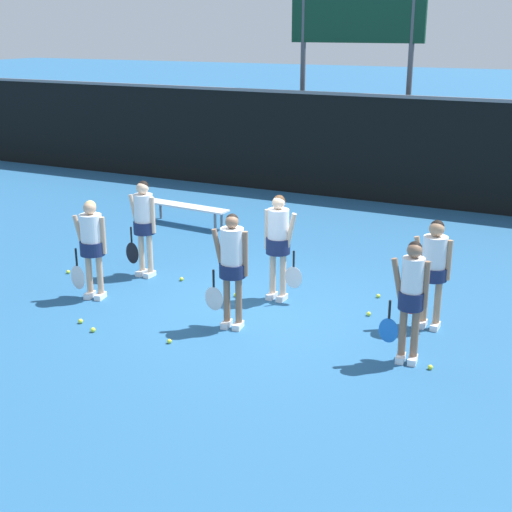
{
  "coord_description": "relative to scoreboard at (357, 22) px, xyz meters",
  "views": [
    {
      "loc": [
        4.67,
        -9.26,
        4.25
      ],
      "look_at": [
        0.05,
        -0.05,
        0.92
      ],
      "focal_mm": 50.0,
      "sensor_mm": 36.0,
      "label": 1
    }
  ],
  "objects": [
    {
      "name": "tennis_ball_4",
      "position": [
        1.15,
        -10.8,
        -4.31
      ],
      "size": [
        0.07,
        0.07,
        0.07
      ],
      "primitive_type": "sphere",
      "color": "#CCE033",
      "rests_on": "ground_plane"
    },
    {
      "name": "player_5",
      "position": [
        4.27,
        -8.6,
        -3.37
      ],
      "size": [
        0.69,
        0.4,
        1.64
      ],
      "rotation": [
        0.0,
        0.0,
        0.0
      ],
      "color": "tan",
      "rests_on": "ground_plane"
    },
    {
      "name": "tennis_ball_3",
      "position": [
        4.62,
        -9.96,
        -4.31
      ],
      "size": [
        0.07,
        0.07,
        0.07
      ],
      "primitive_type": "sphere",
      "color": "#CCE033",
      "rests_on": "ground_plane"
    },
    {
      "name": "player_1",
      "position": [
        1.67,
        -9.89,
        -3.32
      ],
      "size": [
        0.67,
        0.39,
        1.73
      ],
      "rotation": [
        0.0,
        0.0,
        0.14
      ],
      "color": "#8C664C",
      "rests_on": "ground_plane"
    },
    {
      "name": "bench_courtside",
      "position": [
        -1.96,
        -5.34,
        -3.95
      ],
      "size": [
        2.1,
        0.54,
        0.45
      ],
      "rotation": [
        0.0,
        0.0,
        -0.09
      ],
      "color": "silver",
      "rests_on": "ground_plane"
    },
    {
      "name": "tennis_ball_1",
      "position": [
        -0.08,
        -8.53,
        -4.3
      ],
      "size": [
        0.07,
        0.07,
        0.07
      ],
      "primitive_type": "sphere",
      "color": "#CCE033",
      "rests_on": "ground_plane"
    },
    {
      "name": "player_4",
      "position": [
        1.79,
        -8.56,
        -3.31
      ],
      "size": [
        0.68,
        0.39,
        1.73
      ],
      "rotation": [
        0.0,
        0.0,
        -0.04
      ],
      "color": "beige",
      "rests_on": "ground_plane"
    },
    {
      "name": "ground_plane",
      "position": [
        1.67,
        -9.17,
        -4.34
      ],
      "size": [
        140.0,
        140.0,
        0.0
      ],
      "primitive_type": "plane",
      "color": "#235684"
    },
    {
      "name": "tennis_ball_6",
      "position": [
        -0.43,
        -10.81,
        -4.3
      ],
      "size": [
        0.07,
        0.07,
        0.07
      ],
      "primitive_type": "sphere",
      "color": "#CCE033",
      "rests_on": "ground_plane"
    },
    {
      "name": "tennis_ball_0",
      "position": [
        3.24,
        -7.78,
        -4.31
      ],
      "size": [
        0.06,
        0.06,
        0.06
      ],
      "primitive_type": "sphere",
      "color": "#CCE033",
      "rests_on": "ground_plane"
    },
    {
      "name": "scoreboard",
      "position": [
        0.0,
        0.0,
        0.0
      ],
      "size": [
        3.6,
        0.15,
        5.63
      ],
      "color": "#515156",
      "rests_on": "ground_plane"
    },
    {
      "name": "player_0",
      "position": [
        -0.91,
        -9.85,
        -3.38
      ],
      "size": [
        0.67,
        0.4,
        1.63
      ],
      "rotation": [
        0.0,
        0.0,
        0.19
      ],
      "color": "tan",
      "rests_on": "ground_plane"
    },
    {
      "name": "fence_windscreen",
      "position": [
        1.67,
        -1.27,
        -2.99
      ],
      "size": [
        60.0,
        0.08,
        2.68
      ],
      "color": "black",
      "rests_on": "ground_plane"
    },
    {
      "name": "tennis_ball_5",
      "position": [
        1.13,
        -8.79,
        -4.3
      ],
      "size": [
        0.07,
        0.07,
        0.07
      ],
      "primitive_type": "sphere",
      "color": "#CCE033",
      "rests_on": "ground_plane"
    },
    {
      "name": "tennis_ball_7",
      "position": [
        3.34,
        -8.59,
        -4.3
      ],
      "size": [
        0.07,
        0.07,
        0.07
      ],
      "primitive_type": "sphere",
      "color": "#CCE033",
      "rests_on": "ground_plane"
    },
    {
      "name": "tennis_ball_2",
      "position": [
        -0.06,
        -10.98,
        -4.3
      ],
      "size": [
        0.07,
        0.07,
        0.07
      ],
      "primitive_type": "sphere",
      "color": "#CCE033",
      "rests_on": "ground_plane"
    },
    {
      "name": "tennis_ball_8",
      "position": [
        -2.11,
        -9.13,
        -4.3
      ],
      "size": [
        0.07,
        0.07,
        0.07
      ],
      "primitive_type": "sphere",
      "color": "#CCE033",
      "rests_on": "ground_plane"
    },
    {
      "name": "player_3",
      "position": [
        -0.8,
        -8.57,
        -3.32
      ],
      "size": [
        0.66,
        0.38,
        1.72
      ],
      "rotation": [
        0.0,
        0.0,
        -0.04
      ],
      "color": "beige",
      "rests_on": "ground_plane"
    },
    {
      "name": "player_2",
      "position": [
        4.28,
        -9.86,
        -3.37
      ],
      "size": [
        0.6,
        0.33,
        1.66
      ],
      "rotation": [
        0.0,
        0.0,
        0.12
      ],
      "color": "#8C664C",
      "rests_on": "ground_plane"
    }
  ]
}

